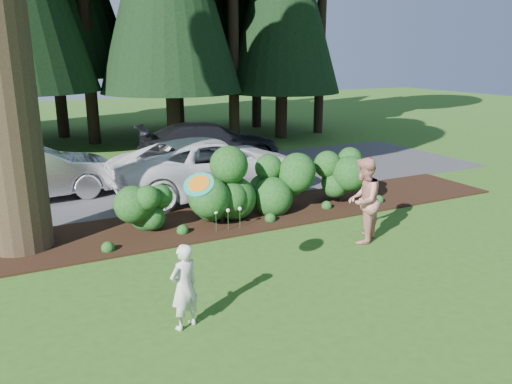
{
  "coord_description": "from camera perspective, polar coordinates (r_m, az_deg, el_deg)",
  "views": [
    {
      "loc": [
        -4.65,
        -7.63,
        3.99
      ],
      "look_at": [
        -0.28,
        1.02,
        1.3
      ],
      "focal_mm": 35.0,
      "sensor_mm": 36.0,
      "label": 1
    }
  ],
  "objects": [
    {
      "name": "ground",
      "position": [
        9.78,
        4.19,
        -8.59
      ],
      "size": [
        80.0,
        80.0,
        0.0
      ],
      "primitive_type": "plane",
      "color": "#2F5819",
      "rests_on": "ground"
    },
    {
      "name": "car_silver_wagon",
      "position": [
        15.14,
        -24.59,
        2.03
      ],
      "size": [
        4.97,
        2.15,
        1.59
      ],
      "primitive_type": "imported",
      "rotation": [
        0.0,
        0.0,
        1.67
      ],
      "color": "#B7B7BC",
      "rests_on": "driveway"
    },
    {
      "name": "shrub_row",
      "position": [
        12.46,
        -0.1,
        0.74
      ],
      "size": [
        6.53,
        1.6,
        1.61
      ],
      "color": "#113813",
      "rests_on": "ground"
    },
    {
      "name": "frisbee",
      "position": [
        7.36,
        -6.56,
        0.87
      ],
      "size": [
        0.51,
        0.42,
        0.4
      ],
      "color": "teal",
      "rests_on": "ground"
    },
    {
      "name": "mulch_bed",
      "position": [
        12.48,
        -3.5,
        -3.04
      ],
      "size": [
        16.0,
        2.5,
        0.05
      ],
      "primitive_type": "cube",
      "color": "black",
      "rests_on": "ground"
    },
    {
      "name": "car_dark_suv",
      "position": [
        18.62,
        -5.28,
        5.58
      ],
      "size": [
        5.5,
        2.77,
        1.53
      ],
      "primitive_type": "imported",
      "rotation": [
        0.0,
        0.0,
        1.45
      ],
      "color": "black",
      "rests_on": "driveway"
    },
    {
      "name": "child",
      "position": [
        7.58,
        -8.22,
        -10.65
      ],
      "size": [
        0.57,
        0.47,
        1.34
      ],
      "primitive_type": "imported",
      "rotation": [
        0.0,
        0.0,
        3.5
      ],
      "color": "silver",
      "rests_on": "ground"
    },
    {
      "name": "lily_cluster",
      "position": [
        11.47,
        -3.22,
        -2.23
      ],
      "size": [
        0.69,
        0.09,
        0.57
      ],
      "color": "#113813",
      "rests_on": "ground"
    },
    {
      "name": "car_white_suv",
      "position": [
        14.64,
        -5.03,
        3.02
      ],
      "size": [
        5.94,
        2.98,
        1.61
      ],
      "primitive_type": "imported",
      "rotation": [
        0.0,
        0.0,
        1.62
      ],
      "color": "white",
      "rests_on": "driveway"
    },
    {
      "name": "driveway",
      "position": [
        16.32,
        -9.45,
        1.21
      ],
      "size": [
        22.0,
        6.0,
        0.03
      ],
      "primitive_type": "cube",
      "color": "#38383A",
      "rests_on": "ground"
    },
    {
      "name": "adult",
      "position": [
        10.99,
        12.15,
        -0.94
      ],
      "size": [
        1.16,
        1.12,
        1.88
      ],
      "primitive_type": "imported",
      "rotation": [
        0.0,
        0.0,
        3.8
      ],
      "color": "red",
      "rests_on": "ground"
    }
  ]
}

